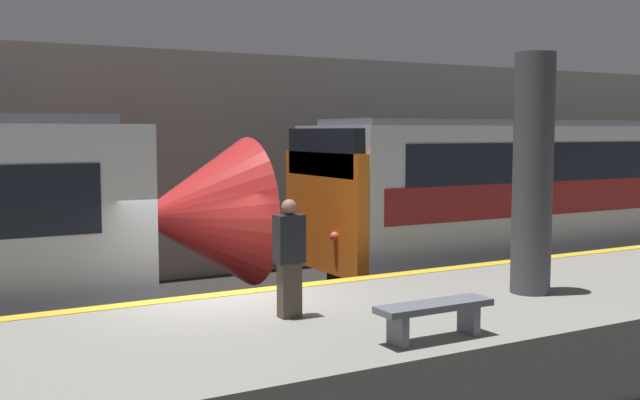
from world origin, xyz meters
name	(u,v)px	position (x,y,z in m)	size (l,w,h in m)	color
ground_plane	(218,363)	(0.00, 0.00, 0.00)	(120.00, 120.00, 0.00)	#282623
platform	(277,365)	(0.00, -2.11, 0.55)	(40.00, 4.22, 1.11)	gray
station_rear_barrier	(109,167)	(0.00, 6.70, 2.74)	(50.00, 0.15, 5.48)	#9E998E
support_pillar_near	(533,174)	(4.20, -2.32, 2.92)	(0.60, 0.60, 3.64)	#47474C
train_boxy	(598,195)	(11.16, 2.38, 1.97)	(16.19, 3.01, 3.82)	black
person_waiting	(289,256)	(0.29, -1.88, 1.93)	(0.38, 0.24, 1.58)	#473D33
platform_bench	(434,312)	(1.30, -3.68, 1.44)	(1.50, 0.40, 0.45)	slate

